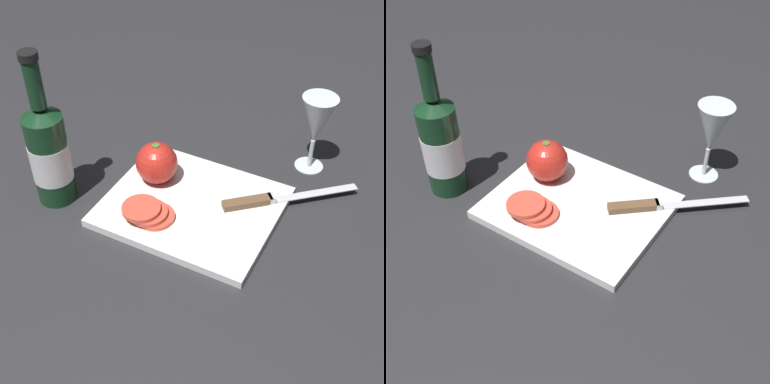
# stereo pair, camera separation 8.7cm
# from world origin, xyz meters

# --- Properties ---
(ground_plane) EXTENTS (3.00, 3.00, 0.00)m
(ground_plane) POSITION_xyz_m (0.00, 0.00, 0.00)
(ground_plane) COLOR #28282B
(cutting_board) EXTENTS (0.33, 0.28, 0.02)m
(cutting_board) POSITION_xyz_m (0.10, -0.01, 0.01)
(cutting_board) COLOR white
(cutting_board) RESTS_ON ground_plane
(wine_bottle) EXTENTS (0.08, 0.08, 0.32)m
(wine_bottle) POSITION_xyz_m (-0.16, -0.10, 0.11)
(wine_bottle) COLOR #14381E
(wine_bottle) RESTS_ON ground_plane
(wine_glass) EXTENTS (0.07, 0.07, 0.17)m
(wine_glass) POSITION_xyz_m (0.26, 0.23, 0.12)
(wine_glass) COLOR silver
(wine_glass) RESTS_ON ground_plane
(whole_tomato) EXTENTS (0.09, 0.09, 0.09)m
(whole_tomato) POSITION_xyz_m (0.00, 0.02, 0.06)
(whole_tomato) COLOR red
(whole_tomato) RESTS_ON cutting_board
(knife) EXTENTS (0.23, 0.20, 0.01)m
(knife) POSITION_xyz_m (0.22, 0.05, 0.02)
(knife) COLOR silver
(knife) RESTS_ON cutting_board
(tomato_slice_stack_near) EXTENTS (0.10, 0.08, 0.03)m
(tomato_slice_stack_near) POSITION_xyz_m (0.04, -0.08, 0.03)
(tomato_slice_stack_near) COLOR #DB4C38
(tomato_slice_stack_near) RESTS_ON cutting_board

